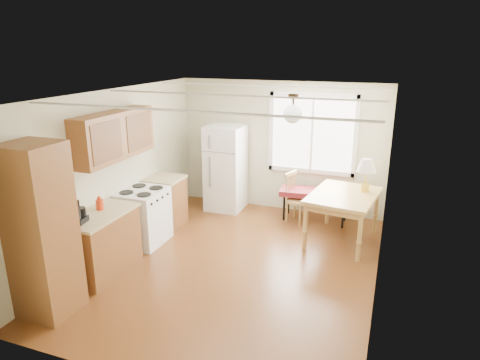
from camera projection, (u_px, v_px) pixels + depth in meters
The scene contains 11 objects.
room_shell at pixel (235, 185), 6.00m from camera, with size 4.60×5.60×2.62m.
kitchen_run at pixel (107, 212), 6.11m from camera, with size 0.65×3.40×2.20m.
window_unit at pixel (312, 134), 7.93m from camera, with size 1.64×0.05×1.51m.
pendant_light at pixel (293, 113), 5.83m from camera, with size 0.26×0.26×0.40m.
refrigerator at pixel (226, 168), 8.35m from camera, with size 0.69×0.72×1.66m.
bench at pixel (315, 194), 7.82m from camera, with size 1.32×0.59×0.59m.
dining_table at pixel (343, 200), 6.93m from camera, with size 1.17×1.45×0.82m.
chair at pixel (294, 194), 7.80m from camera, with size 0.45×0.44×0.92m.
table_lamp at pixel (367, 168), 6.92m from camera, with size 0.31×0.31×0.54m.
coffee_maker at pixel (77, 214), 5.53m from camera, with size 0.20×0.24×0.34m.
kettle at pixel (100, 204), 6.01m from camera, with size 0.11×0.11×0.20m.
Camera 1 is at (2.03, -5.33, 3.10)m, focal length 32.00 mm.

